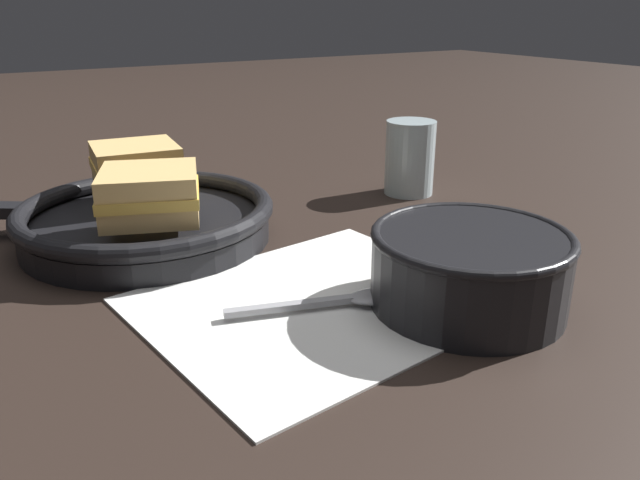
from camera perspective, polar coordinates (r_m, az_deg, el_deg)
The scene contains 8 objects.
ground_plane at distance 0.54m, azimuth 2.46°, elevation -4.16°, with size 4.00×4.00×0.00m, color black.
napkin at distance 0.51m, azimuth -0.23°, elevation -5.66°, with size 0.30×0.26×0.00m.
soup_bowl at distance 0.50m, azimuth 13.52°, elevation -2.21°, with size 0.16×0.16×0.06m.
spoon at distance 0.50m, azimuth 3.33°, elevation -5.32°, with size 0.15×0.06×0.01m.
skillet at distance 0.66m, azimuth -15.71°, elevation 1.77°, with size 0.33×0.27×0.04m.
sandwich_near_left at distance 0.70m, azimuth -16.45°, elevation 6.52°, with size 0.10×0.10×0.05m.
sandwich_near_right at distance 0.59m, azimuth -15.28°, elevation 4.07°, with size 0.11×0.11×0.05m.
drinking_glass at distance 0.80m, azimuth 8.21°, elevation 7.46°, with size 0.06×0.06×0.09m.
Camera 1 is at (-0.27, -0.41, 0.23)m, focal length 35.00 mm.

